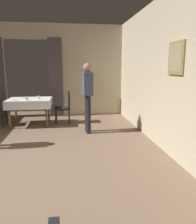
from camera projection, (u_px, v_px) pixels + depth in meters
The scene contains 9 objects.
wall_right at pixel (185, 75), 3.61m from camera, with size 0.16×8.40×3.00m.
wall_back at pixel (27, 71), 7.25m from camera, with size 6.40×0.27×3.00m.
dining_table_mid at pixel (30, 102), 6.26m from camera, with size 1.20×0.95×0.75m.
chair_mid_right at pixel (65, 106), 6.53m from camera, with size 0.44×0.44×0.93m.
plate_mid_a at pixel (25, 98), 6.31m from camera, with size 0.23×0.23×0.01m, color white.
glass_mid_b at pixel (38, 98), 6.17m from camera, with size 0.07×0.07×0.09m, color silver.
glass_mid_c at pixel (26, 98), 5.94m from camera, with size 0.07×0.07×0.10m, color silver.
plate_mid_d at pixel (14, 100), 6.00m from camera, with size 0.21×0.21×0.01m, color white.
person_diner_standing_aside at pixel (88, 92), 5.44m from camera, with size 0.25×0.38×1.72m.
Camera 1 is at (1.30, -3.44, 1.61)m, focal length 35.68 mm.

